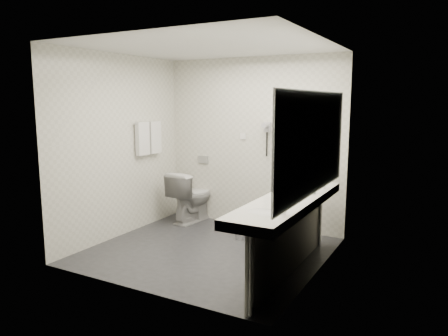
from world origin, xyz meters
The scene contains 31 objects.
floor centered at (0.00, 0.00, 0.00)m, with size 2.80×2.80×0.00m, color #25262A.
ceiling centered at (0.00, 0.00, 2.50)m, with size 2.80×2.80×0.00m, color silver.
wall_back centered at (0.00, 1.30, 1.25)m, with size 2.80×2.80×0.00m, color beige.
wall_front centered at (0.00, -1.30, 1.25)m, with size 2.80×2.80×0.00m, color beige.
wall_left centered at (-1.40, 0.00, 1.25)m, with size 2.60×2.60×0.00m, color beige.
wall_right centered at (1.40, 0.00, 1.25)m, with size 2.60×2.60×0.00m, color beige.
vanity_counter centered at (1.12, -0.20, 0.80)m, with size 0.55×2.20×0.10m, color silver.
vanity_panel centered at (1.15, -0.20, 0.38)m, with size 0.03×2.15×0.75m, color gray.
vanity_post_near centered at (1.18, -1.24, 0.38)m, with size 0.06×0.06×0.75m, color silver.
vanity_post_far centered at (1.18, 0.84, 0.38)m, with size 0.06×0.06×0.75m, color silver.
mirror centered at (1.39, -0.20, 1.45)m, with size 0.02×2.20×1.05m, color #B2BCC6.
basin_near centered at (1.12, -0.85, 0.83)m, with size 0.40×0.31×0.05m, color silver.
basin_far centered at (1.12, 0.45, 0.83)m, with size 0.40×0.31×0.05m, color silver.
faucet_near centered at (1.32, -0.85, 0.92)m, with size 0.04×0.04×0.15m, color silver.
faucet_far centered at (1.32, 0.45, 0.92)m, with size 0.04×0.04×0.15m, color silver.
soap_bottle_a centered at (1.16, -0.20, 0.91)m, with size 0.05×0.05×0.11m, color beige.
soap_bottle_b centered at (1.07, -0.07, 0.89)m, with size 0.06×0.06×0.08m, color beige.
glass_left centered at (1.29, 0.13, 0.91)m, with size 0.06×0.06×0.11m, color silver.
glass_right centered at (1.28, 0.16, 0.91)m, with size 0.06×0.06×0.12m, color silver.
toilet centered at (-0.91, 1.03, 0.40)m, with size 0.44×0.78×0.79m, color silver.
flush_plate centered at (-0.85, 1.29, 0.95)m, with size 0.18×0.02×0.12m, color #B2B5BA.
pedal_bin centered at (0.18, 0.62, 0.14)m, with size 0.20×0.20×0.27m, color #B2B5BA.
bin_lid centered at (0.18, 0.62, 0.28)m, with size 0.20×0.20×0.01m, color #B2B5BA.
towel_rail centered at (-1.35, 0.55, 1.55)m, with size 0.02×0.02×0.62m, color silver.
towel_near centered at (-1.34, 0.41, 1.33)m, with size 0.07×0.24×0.48m, color silver.
towel_far centered at (-1.34, 0.69, 1.33)m, with size 0.07×0.24×0.48m, color silver.
dryer_cradle centered at (0.25, 1.27, 1.50)m, with size 0.10×0.04×0.14m, color #98969C.
dryer_barrel centered at (0.25, 1.20, 1.53)m, with size 0.08×0.08×0.14m, color #98969C.
dryer_cord centered at (0.25, 1.26, 1.25)m, with size 0.02×0.02×0.35m, color black.
switch_plate_a centered at (-0.15, 1.29, 1.35)m, with size 0.09×0.02×0.09m, color silver.
switch_plate_b centered at (0.55, 1.29, 1.35)m, with size 0.09×0.02×0.09m, color silver.
Camera 1 is at (2.63, -4.37, 1.87)m, focal length 33.87 mm.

